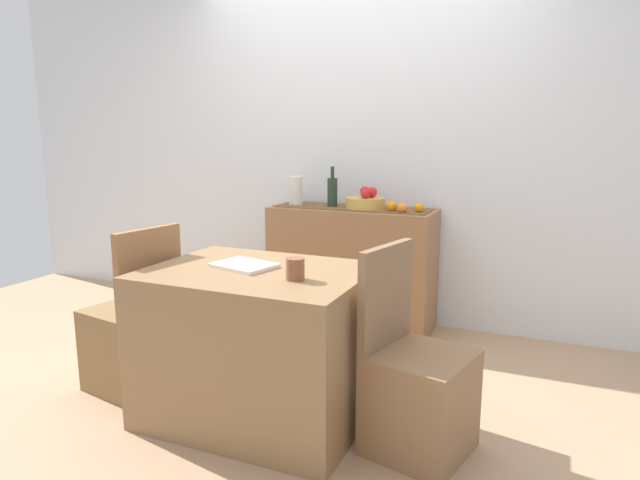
{
  "coord_description": "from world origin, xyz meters",
  "views": [
    {
      "loc": [
        1.34,
        -2.68,
        1.37
      ],
      "look_at": [
        0.03,
        0.36,
        0.73
      ],
      "focal_mm": 30.92,
      "sensor_mm": 36.0,
      "label": 1
    }
  ],
  "objects": [
    {
      "name": "ground_plane",
      "position": [
        0.0,
        0.0,
        -0.01
      ],
      "size": [
        6.4,
        6.4,
        0.02
      ],
      "primitive_type": "cube",
      "color": "tan",
      "rests_on": "ground"
    },
    {
      "name": "room_wall_rear",
      "position": [
        0.0,
        1.18,
        1.35
      ],
      "size": [
        6.4,
        0.06,
        2.7
      ],
      "primitive_type": "cube",
      "color": "silver",
      "rests_on": "ground"
    },
    {
      "name": "sideboard_console",
      "position": [
        0.03,
        0.92,
        0.43
      ],
      "size": [
        1.16,
        0.42,
        0.86
      ],
      "primitive_type": "cube",
      "color": "#926541",
      "rests_on": "ground"
    },
    {
      "name": "table_runner",
      "position": [
        0.03,
        0.92,
        0.86
      ],
      "size": [
        1.09,
        0.32,
        0.01
      ],
      "primitive_type": "cube",
      "color": "brown",
      "rests_on": "sideboard_console"
    },
    {
      "name": "fruit_bowl",
      "position": [
        0.13,
        0.92,
        0.9
      ],
      "size": [
        0.27,
        0.27,
        0.07
      ],
      "primitive_type": "cylinder",
      "color": "gold",
      "rests_on": "table_runner"
    },
    {
      "name": "apple_right",
      "position": [
        0.17,
        0.95,
        0.97
      ],
      "size": [
        0.07,
        0.07,
        0.07
      ],
      "primitive_type": "sphere",
      "color": "red",
      "rests_on": "fruit_bowl"
    },
    {
      "name": "apple_left",
      "position": [
        0.14,
        0.88,
        0.97
      ],
      "size": [
        0.06,
        0.06,
        0.06
      ],
      "primitive_type": "sphere",
      "color": "red",
      "rests_on": "fruit_bowl"
    },
    {
      "name": "apple_upper",
      "position": [
        0.1,
        1.0,
        0.97
      ],
      "size": [
        0.07,
        0.07,
        0.07
      ],
      "primitive_type": "sphere",
      "color": "red",
      "rests_on": "fruit_bowl"
    },
    {
      "name": "wine_bottle",
      "position": [
        -0.12,
        0.92,
        0.97
      ],
      "size": [
        0.07,
        0.07,
        0.29
      ],
      "color": "#223526",
      "rests_on": "sideboard_console"
    },
    {
      "name": "ceramic_vase",
      "position": [
        -0.41,
        0.92,
        0.96
      ],
      "size": [
        0.1,
        0.1,
        0.21
      ],
      "primitive_type": "cylinder",
      "color": "silver",
      "rests_on": "sideboard_console"
    },
    {
      "name": "orange_loose_near_bowl",
      "position": [
        0.33,
        0.86,
        0.89
      ],
      "size": [
        0.07,
        0.07,
        0.07
      ],
      "primitive_type": "sphere",
      "color": "orange",
      "rests_on": "sideboard_console"
    },
    {
      "name": "orange_loose_mid",
      "position": [
        0.42,
        0.83,
        0.89
      ],
      "size": [
        0.07,
        0.07,
        0.07
      ],
      "primitive_type": "sphere",
      "color": "orange",
      "rests_on": "sideboard_console"
    },
    {
      "name": "orange_loose_end",
      "position": [
        0.51,
        0.89,
        0.89
      ],
      "size": [
        0.06,
        0.06,
        0.06
      ],
      "primitive_type": "sphere",
      "color": "orange",
      "rests_on": "sideboard_console"
    },
    {
      "name": "dining_table",
      "position": [
        0.07,
        -0.48,
        0.37
      ],
      "size": [
        1.03,
        0.78,
        0.74
      ],
      "primitive_type": "cube",
      "color": "olive",
      "rests_on": "ground"
    },
    {
      "name": "open_book",
      "position": [
        -0.01,
        -0.47,
        0.75
      ],
      "size": [
        0.32,
        0.27,
        0.02
      ],
      "primitive_type": "cube",
      "rotation": [
        0.0,
        0.0,
        -0.25
      ],
      "color": "white",
      "rests_on": "dining_table"
    },
    {
      "name": "coffee_cup",
      "position": [
        0.31,
        -0.58,
        0.79
      ],
      "size": [
        0.08,
        0.08,
        0.1
      ],
      "primitive_type": "cylinder",
      "color": "brown",
      "rests_on": "dining_table"
    },
    {
      "name": "chair_near_window",
      "position": [
        -0.71,
        -0.49,
        0.27
      ],
      "size": [
        0.46,
        0.46,
        0.9
      ],
      "color": "olive",
      "rests_on": "ground"
    },
    {
      "name": "chair_by_corner",
      "position": [
        0.85,
        -0.48,
        0.27
      ],
      "size": [
        0.48,
        0.48,
        0.9
      ],
      "color": "olive",
      "rests_on": "ground"
    }
  ]
}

